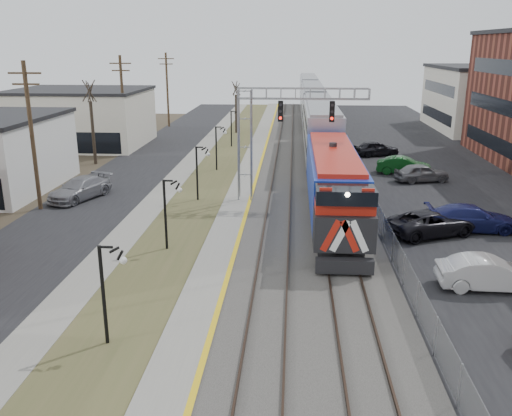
{
  "coord_description": "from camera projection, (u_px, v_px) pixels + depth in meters",
  "views": [
    {
      "loc": [
        2.91,
        -9.83,
        10.91
      ],
      "look_at": [
        1.0,
        17.73,
        2.6
      ],
      "focal_mm": 38.0,
      "sensor_mm": 36.0,
      "label": 1
    }
  ],
  "objects": [
    {
      "name": "sidewalk",
      "position": [
        177.0,
        177.0,
        46.61
      ],
      "size": [
        2.0,
        120.0,
        0.08
      ],
      "primitive_type": "cube",
      "color": "gray",
      "rests_on": "ground"
    },
    {
      "name": "grass_median",
      "position": [
        212.0,
        178.0,
        46.42
      ],
      "size": [
        4.0,
        120.0,
        0.06
      ],
      "primitive_type": "cube",
      "color": "#484D29",
      "rests_on": "ground"
    },
    {
      "name": "car_lot_e",
      "position": [
        421.0,
        173.0,
        44.86
      ],
      "size": [
        4.75,
        2.83,
        1.51
      ],
      "primitive_type": "imported",
      "rotation": [
        0.0,
        0.0,
        1.82
      ],
      "color": "slate",
      "rests_on": "ground"
    },
    {
      "name": "train",
      "position": [
        314.0,
        112.0,
        67.94
      ],
      "size": [
        3.0,
        85.85,
        5.33
      ],
      "color": "#132E9F",
      "rests_on": "ground"
    },
    {
      "name": "car_lot_c",
      "position": [
        431.0,
        223.0,
        32.22
      ],
      "size": [
        5.91,
        4.41,
        1.49
      ],
      "primitive_type": "imported",
      "rotation": [
        0.0,
        0.0,
        1.98
      ],
      "color": "black",
      "rests_on": "ground"
    },
    {
      "name": "fence",
      "position": [
        356.0,
        171.0,
        45.39
      ],
      "size": [
        0.04,
        120.0,
        1.6
      ],
      "primitive_type": "cube",
      "color": "gray",
      "rests_on": "ground"
    },
    {
      "name": "platform",
      "position": [
        247.0,
        177.0,
        46.19
      ],
      "size": [
        2.0,
        120.0,
        0.24
      ],
      "primitive_type": "cube",
      "color": "gray",
      "rests_on": "ground"
    },
    {
      "name": "parking_lot",
      "position": [
        450.0,
        182.0,
        45.09
      ],
      "size": [
        16.0,
        120.0,
        0.04
      ],
      "primitive_type": "cube",
      "color": "black",
      "rests_on": "ground"
    },
    {
      "name": "platform_edge",
      "position": [
        257.0,
        176.0,
        46.1
      ],
      "size": [
        0.24,
        120.0,
        0.01
      ],
      "primitive_type": "cube",
      "color": "gold",
      "rests_on": "platform"
    },
    {
      "name": "car_lot_b",
      "position": [
        489.0,
        274.0,
        25.01
      ],
      "size": [
        4.7,
        1.74,
        1.54
      ],
      "primitive_type": "imported",
      "rotation": [
        0.0,
        0.0,
        1.55
      ],
      "color": "#BDBDBD",
      "rests_on": "ground"
    },
    {
      "name": "car_lot_d",
      "position": [
        471.0,
        219.0,
        32.99
      ],
      "size": [
        5.46,
        2.26,
        1.58
      ],
      "primitive_type": "imported",
      "rotation": [
        0.0,
        0.0,
        1.58
      ],
      "color": "navy",
      "rests_on": "ground"
    },
    {
      "name": "utility_poles",
      "position": [
        32.0,
        138.0,
        36.13
      ],
      "size": [
        0.28,
        80.28,
        10.0
      ],
      "color": "#4C3823",
      "rests_on": "ground"
    },
    {
      "name": "street_west",
      "position": [
        126.0,
        176.0,
        46.92
      ],
      "size": [
        7.0,
        120.0,
        0.04
      ],
      "primitive_type": "cube",
      "color": "black",
      "rests_on": "ground"
    },
    {
      "name": "car_lot_f",
      "position": [
        404.0,
        166.0,
        47.45
      ],
      "size": [
        4.87,
        2.55,
        1.53
      ],
      "primitive_type": "imported",
      "rotation": [
        0.0,
        0.0,
        1.36
      ],
      "color": "#0E4716",
      "rests_on": "ground"
    },
    {
      "name": "car_lot_g",
      "position": [
        376.0,
        149.0,
        55.4
      ],
      "size": [
        4.92,
        3.13,
        1.56
      ],
      "primitive_type": "imported",
      "rotation": [
        0.0,
        0.0,
        1.88
      ],
      "color": "black",
      "rests_on": "ground"
    },
    {
      "name": "signal_gantry",
      "position": [
        269.0,
        125.0,
        37.77
      ],
      "size": [
        9.0,
        1.07,
        8.15
      ],
      "color": "gray",
      "rests_on": "ground"
    },
    {
      "name": "car_street_b",
      "position": [
        80.0,
        189.0,
        39.79
      ],
      "size": [
        3.97,
        5.84,
        1.57
      ],
      "primitive_type": "imported",
      "rotation": [
        0.0,
        0.0,
        -0.36
      ],
      "color": "gray",
      "rests_on": "ground"
    },
    {
      "name": "track_near",
      "position": [
        282.0,
        176.0,
        45.95
      ],
      "size": [
        1.58,
        120.0,
        0.15
      ],
      "color": "#2D2119",
      "rests_on": "ballast_bed"
    },
    {
      "name": "bare_trees",
      "position": [
        124.0,
        138.0,
        49.96
      ],
      "size": [
        12.3,
        42.3,
        5.95
      ],
      "color": "#382D23",
      "rests_on": "ground"
    },
    {
      "name": "lampposts",
      "position": [
        167.0,
        214.0,
        29.88
      ],
      "size": [
        0.14,
        62.14,
        4.0
      ],
      "color": "black",
      "rests_on": "ground"
    },
    {
      "name": "track_far",
      "position": [
        323.0,
        177.0,
        45.72
      ],
      "size": [
        1.58,
        120.0,
        0.15
      ],
      "color": "#2D2119",
      "rests_on": "ballast_bed"
    },
    {
      "name": "ballast_bed",
      "position": [
        305.0,
        178.0,
        45.86
      ],
      "size": [
        8.0,
        120.0,
        0.2
      ],
      "primitive_type": "cube",
      "color": "#595651",
      "rests_on": "ground"
    }
  ]
}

